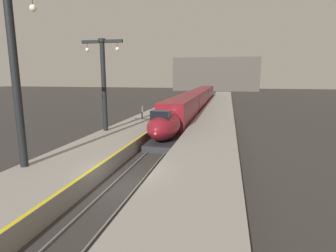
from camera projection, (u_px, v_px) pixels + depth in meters
The scene contains 13 objects.
ground_plane at pixel (124, 188), 15.17m from camera, with size 260.00×260.00×0.00m, color #33302D.
platform_left at pixel (161, 115), 39.68m from camera, with size 4.80×110.00×1.05m, color gray.
platform_right at pixel (216, 117), 37.94m from camera, with size 4.80×110.00×1.05m, color gray.
platform_left_safety_stripe at pixel (176, 112), 39.09m from camera, with size 0.20×107.80×0.01m, color yellow.
rail_main_left at pixel (186, 116), 41.69m from camera, with size 0.08×110.00×0.12m, color slate.
rail_main_right at pixel (195, 117), 41.37m from camera, with size 0.08×110.00×0.12m, color slate.
highspeed_train_main at pixel (196, 100), 47.68m from camera, with size 2.92×56.32×3.60m.
station_column_near at pixel (14, 66), 14.55m from camera, with size 4.00×0.68×9.60m.
station_column_mid at pixel (103, 76), 24.96m from camera, with size 4.00×0.68×8.58m.
passenger_near_edge at pixel (162, 108), 35.35m from camera, with size 0.40×0.48×1.69m.
passenger_mid_platform at pixel (142, 110), 33.18m from camera, with size 0.37×0.51×1.69m.
rolling_suitcase at pixel (152, 113), 35.86m from camera, with size 0.40×0.22×0.98m.
terminus_back_wall at pixel (215, 74), 111.70m from camera, with size 36.00×2.00×14.00m, color #4C4742.
Camera 1 is at (5.58, -13.37, 6.25)m, focal length 28.49 mm.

